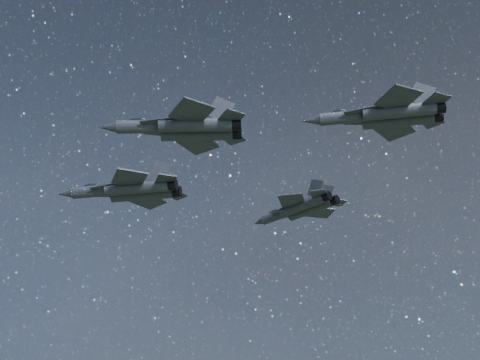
% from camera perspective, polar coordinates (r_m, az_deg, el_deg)
% --- Properties ---
extents(jet_lead, '(18.50, 12.51, 4.66)m').
position_cam_1_polar(jet_lead, '(78.13, -11.13, -1.01)').
color(jet_lead, '#32343E').
extents(jet_left, '(16.09, 10.76, 4.07)m').
position_cam_1_polar(jet_left, '(82.88, 6.10, -2.86)').
color(jet_left, '#32343E').
extents(jet_right, '(14.78, 9.68, 3.81)m').
position_cam_1_polar(jet_right, '(56.22, -5.67, 5.30)').
color(jet_right, '#32343E').
extents(jet_slot, '(15.29, 10.34, 3.85)m').
position_cam_1_polar(jet_slot, '(60.64, 14.62, 6.40)').
color(jet_slot, '#32343E').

